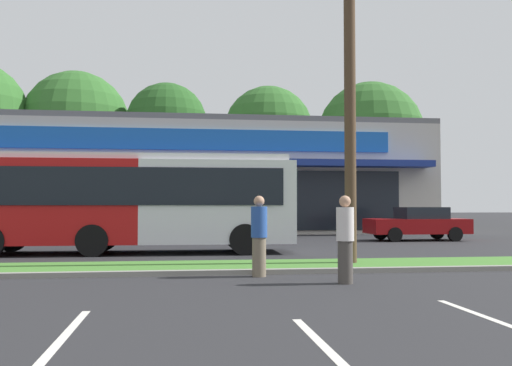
% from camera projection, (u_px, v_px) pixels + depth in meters
% --- Properties ---
extents(grass_median, '(56.00, 2.20, 0.12)m').
position_uv_depth(grass_median, '(211.00, 267.00, 14.25)').
color(grass_median, '#427A2D').
rests_on(grass_median, ground_plane).
extents(curb_lip, '(56.00, 0.24, 0.12)m').
position_uv_depth(curb_lip, '(214.00, 273.00, 13.04)').
color(curb_lip, gray).
rests_on(curb_lip, ground_plane).
extents(parking_stripe_0, '(0.12, 4.80, 0.01)m').
position_uv_depth(parking_stripe_0, '(51.00, 351.00, 6.21)').
color(parking_stripe_0, silver).
rests_on(parking_stripe_0, ground_plane).
extents(storefront_building, '(31.28, 11.43, 6.49)m').
position_uv_depth(storefront_building, '(161.00, 178.00, 34.97)').
color(storefront_building, '#BCB7AD').
rests_on(storefront_building, ground_plane).
extents(tree_mid_left, '(8.07, 8.07, 11.87)m').
position_uv_depth(tree_mid_left, '(76.00, 124.00, 43.98)').
color(tree_mid_left, '#473323').
rests_on(tree_mid_left, ground_plane).
extents(tree_mid, '(6.10, 6.10, 10.83)m').
position_uv_depth(tree_mid, '(167.00, 124.00, 43.26)').
color(tree_mid, '#473323').
rests_on(tree_mid, ground_plane).
extents(tree_mid_right, '(7.29, 7.29, 11.40)m').
position_uv_depth(tree_mid_right, '(268.00, 131.00, 47.17)').
color(tree_mid_right, '#473323').
rests_on(tree_mid_right, ground_plane).
extents(tree_right, '(8.34, 8.34, 11.37)m').
position_uv_depth(tree_right, '(370.00, 135.00, 45.45)').
color(tree_right, '#473323').
rests_on(tree_right, ground_plane).
extents(utility_pole, '(3.12, 2.39, 11.05)m').
position_uv_depth(utility_pole, '(345.00, 41.00, 14.93)').
color(utility_pole, '#4C3826').
rests_on(utility_pole, ground_plane).
extents(city_bus, '(11.24, 2.81, 3.25)m').
position_uv_depth(city_bus, '(125.00, 200.00, 19.01)').
color(city_bus, '#B71414').
rests_on(city_bus, ground_plane).
extents(car_2, '(4.47, 2.00, 1.51)m').
position_uv_depth(car_2, '(418.00, 223.00, 25.92)').
color(car_2, maroon).
rests_on(car_2, ground_plane).
extents(pedestrian_near_bench, '(0.36, 0.36, 1.79)m').
position_uv_depth(pedestrian_near_bench, '(345.00, 239.00, 11.67)').
color(pedestrian_near_bench, '#47423D').
rests_on(pedestrian_near_bench, ground_plane).
extents(pedestrian_by_pole, '(0.36, 0.36, 1.80)m').
position_uv_depth(pedestrian_by_pole, '(259.00, 236.00, 12.80)').
color(pedestrian_by_pole, '#726651').
rests_on(pedestrian_by_pole, ground_plane).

